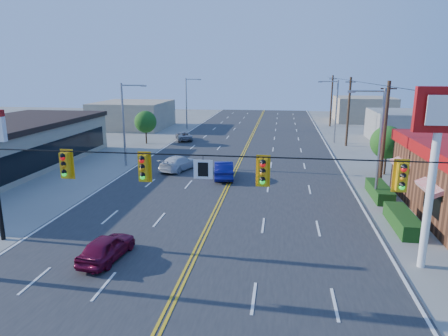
# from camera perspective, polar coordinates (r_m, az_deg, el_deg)

# --- Properties ---
(ground) EXTENTS (160.00, 160.00, 0.00)m
(ground) POSITION_cam_1_polar(r_m,az_deg,el_deg) (17.79, -6.74, -17.34)
(ground) COLOR gray
(ground) RESTS_ON ground
(road) EXTENTS (20.00, 120.00, 0.06)m
(road) POSITION_cam_1_polar(r_m,az_deg,el_deg) (36.09, 1.38, -0.88)
(road) COLOR #2D2D30
(road) RESTS_ON ground
(signal_span) EXTENTS (24.32, 0.34, 9.00)m
(signal_span) POSITION_cam_1_polar(r_m,az_deg,el_deg) (15.87, -7.65, -2.00)
(signal_span) COLOR #47301E
(signal_span) RESTS_ON ground
(kfc_pylon) EXTENTS (2.20, 0.36, 8.50)m
(kfc_pylon) POSITION_cam_1_polar(r_m,az_deg,el_deg) (20.14, 28.09, 3.23)
(kfc_pylon) COLOR white
(kfc_pylon) RESTS_ON ground
(streetlight_se) EXTENTS (2.55, 0.25, 8.00)m
(streetlight_se) POSITION_cam_1_polar(r_m,az_deg,el_deg) (29.80, 21.08, 3.88)
(streetlight_se) COLOR gray
(streetlight_se) RESTS_ON ground
(streetlight_ne) EXTENTS (2.55, 0.25, 8.00)m
(streetlight_ne) POSITION_cam_1_polar(r_m,az_deg,el_deg) (53.29, 15.54, 8.28)
(streetlight_ne) COLOR gray
(streetlight_ne) RESTS_ON ground
(streetlight_sw) EXTENTS (2.55, 0.25, 8.00)m
(streetlight_sw) POSITION_cam_1_polar(r_m,az_deg,el_deg) (39.87, -13.92, 6.68)
(streetlight_sw) COLOR gray
(streetlight_sw) RESTS_ON ground
(streetlight_nw) EXTENTS (2.55, 0.25, 8.00)m
(streetlight_nw) POSITION_cam_1_polar(r_m,az_deg,el_deg) (64.59, -5.23, 9.60)
(streetlight_nw) COLOR gray
(streetlight_nw) RESTS_ON ground
(utility_pole_near) EXTENTS (0.28, 0.28, 8.40)m
(utility_pole_near) POSITION_cam_1_polar(r_m,az_deg,el_deg) (34.02, 21.91, 4.39)
(utility_pole_near) COLOR #47301E
(utility_pole_near) RESTS_ON ground
(utility_pole_mid) EXTENTS (0.28, 0.28, 8.40)m
(utility_pole_mid) POSITION_cam_1_polar(r_m,az_deg,el_deg) (51.55, 17.35, 7.64)
(utility_pole_mid) COLOR #47301E
(utility_pole_mid) RESTS_ON ground
(utility_pole_far) EXTENTS (0.28, 0.28, 8.40)m
(utility_pole_far) POSITION_cam_1_polar(r_m,az_deg,el_deg) (69.32, 15.09, 9.21)
(utility_pole_far) COLOR #47301E
(utility_pole_far) RESTS_ON ground
(tree_kfc_rear) EXTENTS (2.94, 2.94, 4.41)m
(tree_kfc_rear) POSITION_cam_1_polar(r_m,az_deg,el_deg) (38.36, 22.28, 3.40)
(tree_kfc_rear) COLOR #47301E
(tree_kfc_rear) RESTS_ON ground
(tree_west) EXTENTS (2.80, 2.80, 4.20)m
(tree_west) POSITION_cam_1_polar(r_m,az_deg,el_deg) (51.99, -11.15, 6.49)
(tree_west) COLOR #47301E
(tree_west) RESTS_ON ground
(bld_east_mid) EXTENTS (12.00, 10.00, 4.00)m
(bld_east_mid) POSITION_cam_1_polar(r_m,az_deg,el_deg) (57.96, 26.23, 5.27)
(bld_east_mid) COLOR gray
(bld_east_mid) RESTS_ON ground
(bld_west_far) EXTENTS (11.00, 12.00, 4.20)m
(bld_west_far) POSITION_cam_1_polar(r_m,az_deg,el_deg) (67.53, -12.87, 7.44)
(bld_west_far) COLOR tan
(bld_west_far) RESTS_ON ground
(bld_east_far) EXTENTS (10.00, 10.00, 4.40)m
(bld_east_far) POSITION_cam_1_polar(r_m,az_deg,el_deg) (78.41, 19.32, 7.92)
(bld_east_far) COLOR tan
(bld_east_far) RESTS_ON ground
(car_magenta) EXTENTS (1.93, 3.85, 1.26)m
(car_magenta) POSITION_cam_1_polar(r_m,az_deg,el_deg) (20.87, -16.42, -10.96)
(car_magenta) COLOR maroon
(car_magenta) RESTS_ON ground
(car_blue) EXTENTS (2.28, 4.73, 1.49)m
(car_blue) POSITION_cam_1_polar(r_m,az_deg,el_deg) (34.59, -0.05, -0.30)
(car_blue) COLOR navy
(car_blue) RESTS_ON ground
(car_white) EXTENTS (3.26, 5.02, 1.35)m
(car_white) POSITION_cam_1_polar(r_m,az_deg,el_deg) (37.59, -6.49, 0.64)
(car_white) COLOR silver
(car_white) RESTS_ON ground
(car_silver) EXTENTS (3.29, 4.62, 1.17)m
(car_silver) POSITION_cam_1_polar(r_m,az_deg,el_deg) (53.75, -5.75, 4.53)
(car_silver) COLOR #9A999E
(car_silver) RESTS_ON ground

